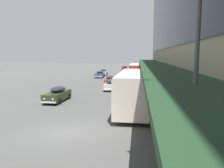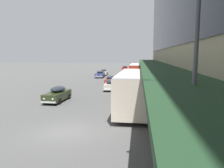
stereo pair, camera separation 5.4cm
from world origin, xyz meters
name	(u,v)px [view 1 (the left image)]	position (x,y,z in m)	size (l,w,h in m)	color
ground	(66,132)	(0.00, 0.00, 0.00)	(240.00, 240.00, 0.00)	#4C4B4A
transit_bus_kerbside_front	(133,88)	(4.18, 6.51, 1.94)	(2.97, 10.55, 3.38)	beige
transit_bus_kerbside_rear	(136,71)	(4.24, 30.57, 1.81)	(2.83, 10.03, 3.15)	#B8311D
sedan_oncoming_front	(104,72)	(-3.92, 40.41, 0.72)	(2.00, 4.73, 1.44)	beige
sedan_trailing_near	(100,74)	(-3.83, 34.40, 0.74)	(2.03, 4.74, 1.48)	navy
sedan_oncoming_rear	(137,73)	(4.22, 39.51, 0.73)	(1.93, 4.51, 1.46)	navy
sedan_trailing_mid	(111,84)	(0.83, 17.39, 0.77)	(1.98, 4.62, 1.57)	beige
sedan_second_near	(58,94)	(-3.94, 9.01, 0.79)	(1.88, 4.57, 1.61)	#273117
sedan_second_mid	(111,80)	(0.03, 22.98, 0.75)	(1.89, 4.82, 1.51)	#B52512
sedan_lead_mid	(125,68)	(0.38, 55.82, 0.76)	(1.96, 4.33, 1.54)	#A41E11
pedestrian_at_kerb	(173,98)	(7.67, 6.12, 1.18)	(0.41, 0.55, 1.86)	black
street_lamp	(191,74)	(6.38, -5.29, 4.25)	(1.50, 0.28, 7.07)	#4C4C51
fire_hydrant	(162,110)	(6.58, 4.55, 0.49)	(0.20, 0.40, 0.70)	red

